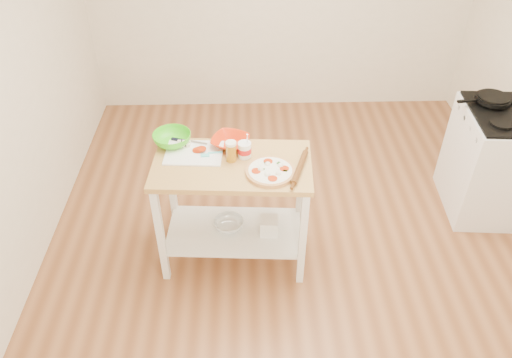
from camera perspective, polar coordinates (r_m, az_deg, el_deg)
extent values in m
cube|color=#925B36|center=(4.14, 4.41, -7.12)|extent=(4.00, 4.50, 0.02)
cube|color=tan|center=(3.43, -2.76, 1.55)|extent=(1.13, 0.66, 0.04)
cube|color=white|center=(3.84, -2.48, -5.98)|extent=(1.04, 0.60, 0.02)
cube|color=white|center=(3.61, -10.85, -6.47)|extent=(0.05, 0.05, 0.86)
cube|color=white|center=(3.98, -9.54, -1.33)|extent=(0.05, 0.05, 0.86)
cube|color=white|center=(3.54, 5.35, -6.93)|extent=(0.05, 0.05, 0.86)
cube|color=white|center=(3.91, 5.05, -1.64)|extent=(0.05, 0.05, 0.86)
cube|color=white|center=(4.61, 25.46, 1.70)|extent=(0.68, 0.78, 0.92)
cube|color=black|center=(4.37, 27.12, 6.63)|extent=(0.63, 0.73, 0.02)
cylinder|color=black|center=(4.43, 25.45, 8.28)|extent=(0.28, 0.28, 0.03)
cube|color=black|center=(4.32, 23.04, 8.22)|extent=(0.17, 0.05, 0.02)
cylinder|color=tan|center=(3.33, 1.64, 0.78)|extent=(0.33, 0.33, 0.02)
cylinder|color=tan|center=(3.32, 1.64, 0.95)|extent=(0.33, 0.33, 0.01)
cylinder|color=white|center=(3.32, 1.64, 0.96)|extent=(0.29, 0.29, 0.01)
cylinder|color=#B12907|center=(3.33, 3.25, 1.19)|extent=(0.06, 0.06, 0.01)
cylinder|color=#B12907|center=(3.39, 1.39, 2.02)|extent=(0.06, 0.06, 0.01)
cylinder|color=#B12907|center=(3.30, 0.02, 0.92)|extent=(0.06, 0.06, 0.01)
cylinder|color=#B12907|center=(3.24, 1.91, 0.05)|extent=(0.06, 0.06, 0.01)
sphere|color=white|center=(3.35, 2.81, 1.52)|extent=(0.04, 0.04, 0.04)
sphere|color=white|center=(3.36, 1.35, 1.68)|extent=(0.04, 0.04, 0.04)
sphere|color=white|center=(3.31, 0.53, 1.10)|extent=(0.04, 0.04, 0.04)
sphere|color=white|center=(3.27, 1.29, 0.48)|extent=(0.04, 0.04, 0.04)
sphere|color=white|center=(3.28, 2.55, 0.61)|extent=(0.04, 0.04, 0.04)
plane|color=#215216|center=(3.31, 3.35, 0.97)|extent=(0.03, 0.03, 0.00)
plane|color=#215216|center=(3.37, 2.58, 1.87)|extent=(0.04, 0.04, 0.00)
plane|color=#215216|center=(3.37, 1.11, 1.83)|extent=(0.04, 0.04, 0.00)
plane|color=#215216|center=(3.32, 0.78, 1.17)|extent=(0.03, 0.03, 0.00)
cube|color=white|center=(3.53, -7.09, 2.98)|extent=(0.42, 0.33, 0.01)
cube|color=#F4EACC|center=(3.60, -8.85, 3.89)|extent=(0.03, 0.03, 0.02)
cube|color=#F4EACC|center=(3.59, -8.30, 3.88)|extent=(0.03, 0.03, 0.02)
cube|color=#F4EACC|center=(3.59, -7.75, 3.88)|extent=(0.03, 0.03, 0.02)
cube|color=#F4EACC|center=(3.63, -8.76, 4.20)|extent=(0.03, 0.03, 0.02)
cube|color=#F4EACC|center=(3.62, -8.22, 4.20)|extent=(0.03, 0.03, 0.02)
cube|color=#F4EACC|center=(3.62, -7.67, 4.19)|extent=(0.03, 0.03, 0.02)
cylinder|color=#B12907|center=(3.54, -6.73, 3.29)|extent=(0.07, 0.07, 0.01)
cylinder|color=#B12907|center=(3.53, -6.50, 3.37)|extent=(0.07, 0.07, 0.01)
cylinder|color=#B12907|center=(3.53, -6.27, 3.45)|extent=(0.07, 0.07, 0.01)
cube|color=#52D7D5|center=(3.48, -5.83, 2.71)|extent=(0.06, 0.04, 0.01)
cylinder|color=#52D7D5|center=(3.50, -4.70, 3.05)|extent=(0.10, 0.02, 0.01)
cube|color=silver|center=(3.63, -6.94, 4.19)|extent=(0.18, 0.08, 0.00)
cube|color=black|center=(3.66, -8.91, 4.45)|extent=(0.10, 0.05, 0.01)
imported|color=red|center=(3.58, -2.96, 4.29)|extent=(0.34, 0.34, 0.06)
imported|color=#42CE19|center=(3.64, -9.57, 4.56)|extent=(0.33, 0.33, 0.09)
cylinder|color=#B07517|center=(3.41, -2.85, 3.05)|extent=(0.07, 0.07, 0.13)
cylinder|color=white|center=(3.37, -2.89, 4.09)|extent=(0.07, 0.07, 0.02)
cylinder|color=white|center=(3.45, -1.32, 3.35)|extent=(0.09, 0.09, 0.11)
cylinder|color=red|center=(3.45, -1.32, 3.35)|extent=(0.10, 0.10, 0.04)
cylinder|color=silver|center=(3.40, -1.00, 4.56)|extent=(0.01, 0.06, 0.12)
cylinder|color=brown|center=(3.36, 5.01, 1.31)|extent=(0.15, 0.35, 0.04)
imported|color=silver|center=(3.84, -3.13, -5.20)|extent=(0.30, 0.30, 0.07)
cube|color=white|center=(3.77, 1.50, -5.37)|extent=(0.14, 0.14, 0.13)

